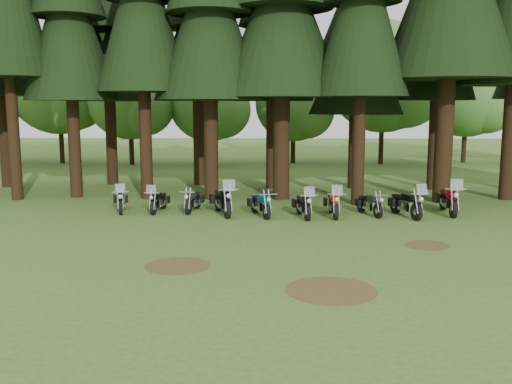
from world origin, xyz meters
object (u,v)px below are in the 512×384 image
motorcycle_8 (406,205)px  motorcycle_2 (193,202)px  motorcycle_9 (448,201)px  motorcycle_6 (333,205)px  motorcycle_0 (121,201)px  motorcycle_5 (303,206)px  motorcycle_1 (158,202)px  motorcycle_4 (260,205)px  motorcycle_7 (369,205)px  motorcycle_3 (223,202)px

motorcycle_8 → motorcycle_2: bearing=156.5°
motorcycle_2 → motorcycle_9: 10.44m
motorcycle_9 → motorcycle_8: bearing=-155.8°
motorcycle_2 → motorcycle_6: 5.78m
motorcycle_0 → motorcycle_5: bearing=-22.0°
motorcycle_1 → motorcycle_4: (4.23, -0.79, 0.02)m
motorcycle_5 → motorcycle_9: size_ratio=0.87×
motorcycle_6 → motorcycle_8: size_ratio=0.97×
motorcycle_1 → motorcycle_8: motorcycle_8 is taller
motorcycle_0 → motorcycle_5: motorcycle_5 is taller
motorcycle_2 → motorcycle_6: motorcycle_6 is taller
motorcycle_1 → motorcycle_4: bearing=-4.4°
motorcycle_5 → motorcycle_7: motorcycle_5 is taller
motorcycle_1 → motorcycle_4: 4.30m
motorcycle_6 → motorcycle_0: bearing=174.4°
motorcycle_6 → motorcycle_2: bearing=170.4°
motorcycle_0 → motorcycle_7: bearing=-17.2°
motorcycle_0 → motorcycle_1: size_ratio=1.03×
motorcycle_8 → motorcycle_3: bearing=160.5°
motorcycle_1 → motorcycle_3: size_ratio=0.81×
motorcycle_5 → motorcycle_4: bearing=164.4°
motorcycle_2 → motorcycle_3: 1.44m
motorcycle_2 → motorcycle_5: (4.51, -1.13, 0.04)m
motorcycle_0 → motorcycle_8: (11.55, -0.83, 0.05)m
motorcycle_5 → motorcycle_7: 2.73m
motorcycle_3 → motorcycle_8: motorcycle_3 is taller
motorcycle_2 → motorcycle_5: size_ratio=0.91×
motorcycle_1 → motorcycle_7: 8.62m
motorcycle_4 → motorcycle_1: bearing=150.0°
motorcycle_7 → motorcycle_3: bearing=162.0°
motorcycle_8 → motorcycle_7: bearing=148.9°
motorcycle_0 → motorcycle_5: (7.50, -0.98, 0.02)m
motorcycle_1 → motorcycle_2: motorcycle_1 is taller
motorcycle_7 → motorcycle_9: size_ratio=0.76×
motorcycle_2 → motorcycle_7: bearing=3.4°
motorcycle_0 → motorcycle_9: motorcycle_9 is taller
motorcycle_2 → motorcycle_4: motorcycle_4 is taller
motorcycle_1 → motorcycle_2: size_ratio=1.01×
motorcycle_4 → motorcycle_8: bearing=-19.8°
motorcycle_2 → motorcycle_6: size_ratio=0.90×
motorcycle_2 → motorcycle_5: bearing=-5.6°
motorcycle_3 → motorcycle_8: (7.28, -0.32, -0.04)m
motorcycle_4 → motorcycle_9: bearing=-14.5°
motorcycle_1 → motorcycle_5: bearing=-3.3°
motorcycle_3 → motorcycle_4: bearing=-27.3°
motorcycle_3 → motorcycle_0: bearing=156.4°
motorcycle_3 → motorcycle_9: 9.16m
motorcycle_0 → motorcycle_8: motorcycle_8 is taller
motorcycle_7 → motorcycle_2: bearing=156.7°
motorcycle_5 → motorcycle_6: 1.23m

